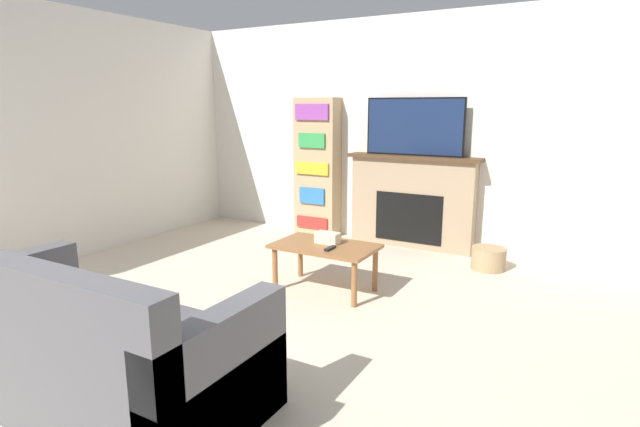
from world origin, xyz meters
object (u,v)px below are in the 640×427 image
fireplace (412,201)px  tv (414,127)px  couch (91,350)px  coffee_table (325,251)px  bookshelf (317,167)px  storage_basket (488,258)px

fireplace → tv: tv is taller
fireplace → couch: (-0.49, -4.00, -0.25)m
fireplace → coffee_table: size_ratio=1.71×
bookshelf → coffee_table: bearing=-58.3°
coffee_table → couch: bearing=-98.0°
couch → bookshelf: (-0.80, 3.97, 0.58)m
couch → coffee_table: (0.31, 2.19, 0.07)m
fireplace → couch: size_ratio=0.81×
couch → coffee_table: 2.21m
tv → bookshelf: (-1.29, -0.00, -0.54)m
tv → storage_basket: tv is taller
couch → tv: bearing=83.0°
fireplace → couch: fireplace is taller
fireplace → bookshelf: bookshelf is taller
couch → storage_basket: (1.49, 3.55, -0.19)m
tv → couch: bearing=-97.0°
bookshelf → fireplace: bearing=1.0°
tv → coffee_table: 2.08m
coffee_table → storage_basket: bearing=49.1°
couch → storage_basket: size_ratio=5.61×
fireplace → bookshelf: (-1.29, -0.02, 0.33)m
tv → fireplace: bearing=90.0°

